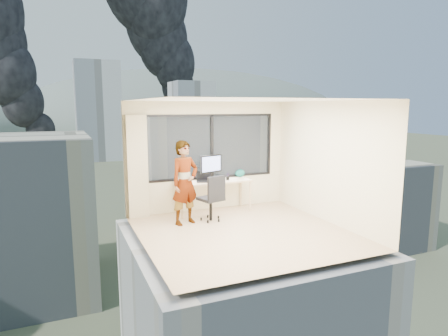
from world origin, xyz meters
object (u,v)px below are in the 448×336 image
game_console (184,179)px  person (185,183)px  handbag (240,173)px  monitor (211,167)px  chair (211,197)px  laptop (204,177)px  desk (213,196)px

game_console → person: bearing=-86.9°
game_console → handbag: size_ratio=1.26×
handbag → monitor: bearing=-165.8°
person → game_console: bearing=55.0°
game_console → handbag: (1.45, -0.03, 0.06)m
chair → handbag: (1.11, 0.85, 0.33)m
game_console → laptop: size_ratio=0.88×
laptop → chair: bearing=-80.1°
monitor → handbag: size_ratio=2.48×
person → monitor: size_ratio=2.90×
desk → person: bearing=-144.0°
chair → laptop: 0.70m
person → handbag: (1.69, 0.85, -0.05)m
monitor → handbag: bearing=-8.7°
chair → monitor: size_ratio=1.69×
chair → game_console: size_ratio=3.34×
person → monitor: bearing=20.0°
chair → person: 0.69m
game_console → handbag: handbag is taller
game_console → laptop: laptop is taller
person → monitor: 1.14m
monitor → laptop: monitor is taller
desk → laptop: laptop is taller
desk → game_console: size_ratio=5.78×
person → laptop: bearing=23.5°
desk → person: 1.22m
handbag → chair: bearing=-137.4°
handbag → game_console: bearing=-176.3°
desk → handbag: size_ratio=7.27×
game_console → chair: bearing=-50.7°
person → game_console: (0.24, 0.89, -0.10)m
chair → game_console: bearing=95.3°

